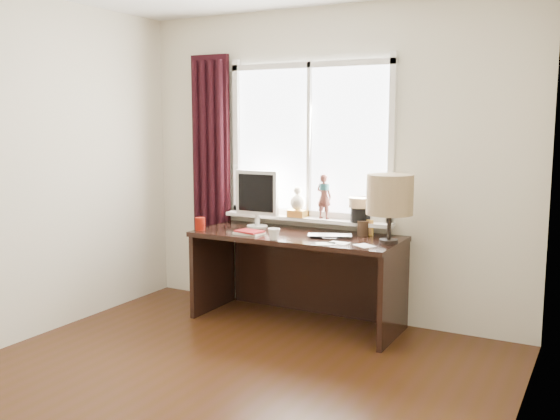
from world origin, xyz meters
The scene contains 16 objects.
floor centered at (0.00, 0.00, 0.00)m, with size 3.50×4.00×0.00m, color #391C10.
wall_back centered at (0.00, 2.00, 1.30)m, with size 3.50×2.60×0.00m, color beige.
wall_right centered at (1.75, 0.00, 1.30)m, with size 4.00×2.60×0.00m, color beige.
laptop centered at (0.20, 1.61, 0.76)m, with size 0.35×0.22×0.03m, color silver.
mug centered at (-0.15, 1.33, 0.80)m, with size 0.10×0.09×0.10m, color white.
red_cup centered at (-0.89, 1.40, 0.80)m, with size 0.08×0.08×0.11m, color maroon.
window centered at (-0.14, 1.95, 1.30)m, with size 1.52×0.22×1.40m.
curtain centered at (-1.13, 1.91, 1.12)m, with size 0.38×0.09×2.25m.
desk centered at (-0.10, 1.73, 0.51)m, with size 1.70×0.70×0.75m.
monitor centered at (-0.55, 1.77, 1.03)m, with size 0.40×0.18×0.49m.
notebook_stack centered at (-0.44, 1.44, 0.77)m, with size 0.24×0.19×0.03m.
brush_holder centered at (0.40, 1.82, 0.81)m, with size 0.09×0.09×0.25m.
icon_frame centered at (0.43, 1.84, 0.81)m, with size 0.10×0.03×0.13m.
table_lamp centered at (0.68, 1.62, 1.11)m, with size 0.35×0.35×0.52m.
loose_papers centered at (0.39, 1.42, 0.75)m, with size 0.46×0.24×0.00m.
desk_cables centered at (0.16, 1.62, 0.75)m, with size 0.26×0.26×0.01m.
Camera 1 is at (2.15, -2.82, 1.67)m, focal length 40.00 mm.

